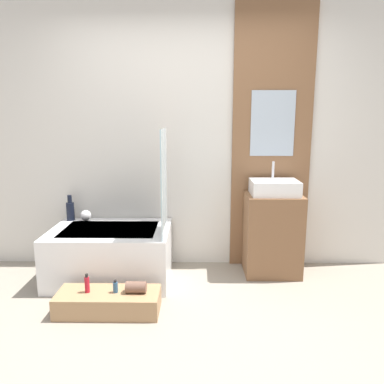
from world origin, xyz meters
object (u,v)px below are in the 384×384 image
(bottle_soap_primary, at_px, (87,284))
(bottle_soap_secondary, at_px, (115,287))
(vase_round_light, at_px, (86,215))
(bathtub, at_px, (111,254))
(vase_tall_dark, at_px, (70,210))
(wooden_step_bench, at_px, (108,302))
(sink, at_px, (274,187))

(bottle_soap_primary, bearing_deg, bottle_soap_secondary, 0.00)
(vase_round_light, bearing_deg, bathtub, -42.77)
(vase_tall_dark, bearing_deg, wooden_step_bench, -57.99)
(bathtub, height_order, bottle_soap_secondary, bathtub)
(bottle_soap_primary, xyz_separation_m, bottle_soap_secondary, (0.22, 0.00, -0.02))
(vase_round_light, relative_size, bottle_soap_primary, 0.70)
(bathtub, height_order, vase_round_light, vase_round_light)
(sink, bearing_deg, bathtub, -174.24)
(vase_tall_dark, relative_size, vase_round_light, 2.39)
(wooden_step_bench, relative_size, vase_tall_dark, 3.13)
(sink, bearing_deg, bottle_soap_secondary, -150.20)
(wooden_step_bench, xyz_separation_m, vase_tall_dark, (-0.58, 0.93, 0.51))
(bottle_soap_secondary, bearing_deg, vase_round_light, 117.83)
(wooden_step_bench, height_order, vase_round_light, vase_round_light)
(wooden_step_bench, xyz_separation_m, vase_round_light, (-0.42, 0.92, 0.46))
(vase_tall_dark, height_order, vase_round_light, vase_tall_dark)
(vase_tall_dark, bearing_deg, bathtub, -32.68)
(vase_round_light, xyz_separation_m, bottle_soap_secondary, (0.48, -0.92, -0.33))
(sink, bearing_deg, vase_round_light, 176.08)
(bathtub, xyz_separation_m, vase_tall_dark, (-0.47, 0.30, 0.35))
(bottle_soap_primary, bearing_deg, wooden_step_bench, 0.00)
(sink, relative_size, bottle_soap_primary, 2.90)
(vase_tall_dark, xyz_separation_m, bottle_soap_primary, (0.42, -0.93, -0.36))
(sink, xyz_separation_m, vase_round_light, (-1.86, 0.13, -0.32))
(bathtub, distance_m, bottle_soap_secondary, 0.66)
(bathtub, distance_m, bottle_soap_primary, 0.64)
(wooden_step_bench, xyz_separation_m, bottle_soap_primary, (-0.16, 0.00, 0.15))
(bathtub, xyz_separation_m, wooden_step_bench, (0.12, -0.63, -0.16))
(vase_tall_dark, bearing_deg, bottle_soap_primary, -65.71)
(sink, distance_m, vase_round_light, 1.90)
(bottle_soap_secondary, bearing_deg, vase_tall_dark, 124.62)
(bathtub, relative_size, vase_round_light, 10.27)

